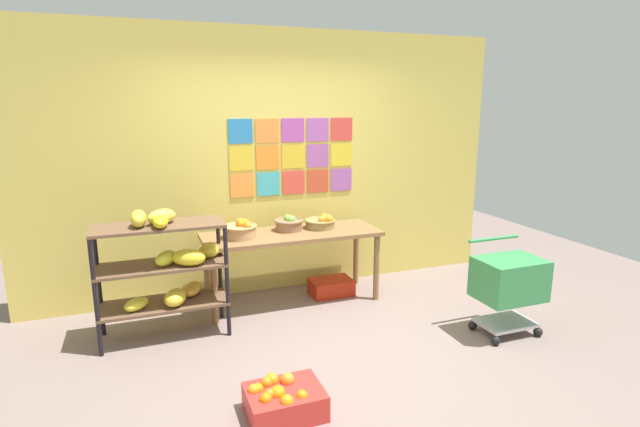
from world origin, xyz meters
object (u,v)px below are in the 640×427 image
at_px(fruit_basket_back_left, 321,222).
at_px(banana_shelf_unit, 167,260).
at_px(shopping_cart, 509,282).
at_px(orange_crate_foreground, 283,400).
at_px(display_table, 292,241).
at_px(fruit_basket_right, 289,223).
at_px(fruit_basket_left, 241,229).
at_px(produce_crate_under_table, 331,287).

bearing_deg(fruit_basket_back_left, banana_shelf_unit, -165.04).
xyz_separation_m(banana_shelf_unit, shopping_cart, (2.79, -1.00, -0.21)).
bearing_deg(orange_crate_foreground, fruit_basket_back_left, 62.58).
bearing_deg(banana_shelf_unit, display_table, 15.99).
distance_m(fruit_basket_right, fruit_basket_left, 0.53).
xyz_separation_m(display_table, fruit_basket_back_left, (0.34, 0.07, 0.15)).
bearing_deg(orange_crate_foreground, banana_shelf_unit, 112.78).
bearing_deg(fruit_basket_right, fruit_basket_back_left, -4.95).
distance_m(banana_shelf_unit, produce_crate_under_table, 1.82).
bearing_deg(display_table, fruit_basket_right, 90.56).
bearing_deg(fruit_basket_left, display_table, 0.78).
distance_m(fruit_basket_right, produce_crate_under_table, 0.85).
xyz_separation_m(display_table, shopping_cart, (1.56, -1.35, -0.17)).
distance_m(display_table, shopping_cart, 2.07).
xyz_separation_m(fruit_basket_left, orange_crate_foreground, (-0.11, -1.78, -0.71)).
xyz_separation_m(fruit_basket_right, produce_crate_under_table, (0.44, -0.07, -0.72)).
distance_m(banana_shelf_unit, fruit_basket_left, 0.80).
xyz_separation_m(fruit_basket_right, fruit_basket_left, (-0.52, -0.10, 0.01)).
xyz_separation_m(fruit_basket_back_left, fruit_basket_left, (-0.86, -0.07, 0.02)).
bearing_deg(display_table, fruit_basket_left, -179.22).
distance_m(fruit_basket_back_left, fruit_basket_left, 0.86).
relative_size(banana_shelf_unit, shopping_cart, 1.39).
xyz_separation_m(display_table, fruit_basket_left, (-0.52, -0.01, 0.17)).
distance_m(fruit_basket_right, shopping_cart, 2.15).
relative_size(fruit_basket_right, orange_crate_foreground, 0.59).
xyz_separation_m(fruit_basket_back_left, shopping_cart, (1.22, -1.42, -0.32)).
height_order(fruit_basket_back_left, produce_crate_under_table, fruit_basket_back_left).
distance_m(banana_shelf_unit, orange_crate_foreground, 1.67).
relative_size(fruit_basket_back_left, shopping_cart, 0.39).
xyz_separation_m(banana_shelf_unit, produce_crate_under_table, (1.67, 0.38, -0.61)).
relative_size(banana_shelf_unit, fruit_basket_right, 3.90).
distance_m(fruit_basket_back_left, orange_crate_foreground, 2.21).
xyz_separation_m(produce_crate_under_table, orange_crate_foreground, (-1.06, -1.82, 0.02)).
xyz_separation_m(display_table, fruit_basket_right, (-0.00, 0.10, 0.16)).
height_order(banana_shelf_unit, fruit_basket_right, banana_shelf_unit).
bearing_deg(orange_crate_foreground, fruit_basket_right, 71.79).
height_order(display_table, shopping_cart, shopping_cart).
bearing_deg(orange_crate_foreground, shopping_cart, 11.46).
height_order(fruit_basket_left, orange_crate_foreground, fruit_basket_left).
bearing_deg(display_table, shopping_cart, -40.84).
relative_size(display_table, produce_crate_under_table, 4.04).
bearing_deg(produce_crate_under_table, shopping_cart, -50.95).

